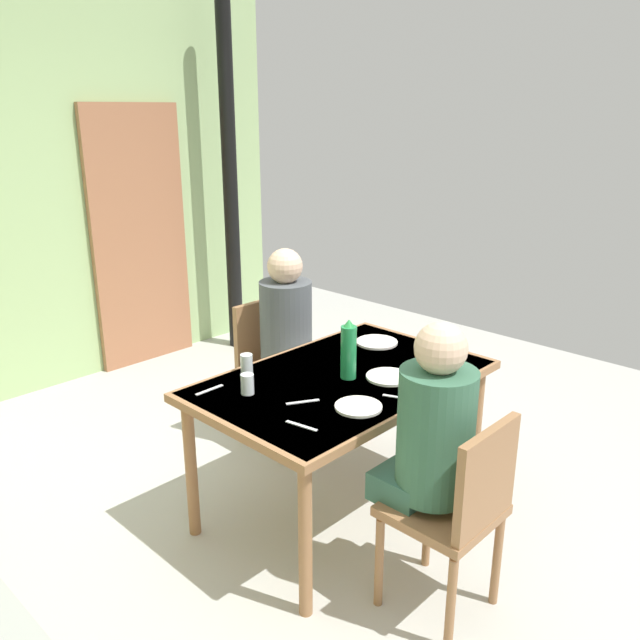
{
  "coord_description": "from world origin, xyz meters",
  "views": [
    {
      "loc": [
        -1.77,
        -1.94,
        1.96
      ],
      "look_at": [
        0.36,
        0.1,
        0.99
      ],
      "focal_mm": 36.24,
      "sensor_mm": 36.0,
      "label": 1
    }
  ],
  "objects": [
    {
      "name": "cutlery_knife_far",
      "position": [
        -0.18,
        0.28,
        0.74
      ],
      "size": [
        0.15,
        0.02,
        0.0
      ],
      "primitive_type": "cube",
      "rotation": [
        0.0,
        0.0,
        0.01
      ],
      "color": "silver",
      "rests_on": "dining_table"
    },
    {
      "name": "water_bottle_green_near",
      "position": [
        0.37,
        -0.08,
        0.88
      ],
      "size": [
        0.08,
        0.08,
        0.29
      ],
      "color": "#1F8245",
      "rests_on": "dining_table"
    },
    {
      "name": "wall_back",
      "position": [
        0.0,
        2.58,
        1.42
      ],
      "size": [
        4.24,
        0.1,
        2.85
      ],
      "primitive_type": "cube",
      "color": "#9EBE80",
      "rests_on": "ground_plane"
    },
    {
      "name": "dinner_plate_near_left",
      "position": [
        0.5,
        -0.22,
        0.74
      ],
      "size": [
        0.22,
        0.22,
        0.01
      ],
      "primitive_type": "cylinder",
      "color": "white",
      "rests_on": "dining_table"
    },
    {
      "name": "person_near_diner",
      "position": [
        0.14,
        -0.71,
        0.78
      ],
      "size": [
        0.3,
        0.37,
        0.77
      ],
      "color": "#356353",
      "rests_on": "ground_plane"
    },
    {
      "name": "door_wooden",
      "position": [
        0.84,
        2.5,
        1.0
      ],
      "size": [
        0.8,
        0.05,
        2.0
      ],
      "primitive_type": "cube",
      "color": "#A06545",
      "rests_on": "ground_plane"
    },
    {
      "name": "dinner_plate_near_right",
      "position": [
        0.83,
        0.13,
        0.74
      ],
      "size": [
        0.23,
        0.23,
        0.01
      ],
      "primitive_type": "cylinder",
      "color": "white",
      "rests_on": "dining_table"
    },
    {
      "name": "serving_bowl_center",
      "position": [
        0.67,
        -0.37,
        0.77
      ],
      "size": [
        0.17,
        0.17,
        0.05
      ],
      "primitive_type": "cylinder",
      "color": "silver",
      "rests_on": "dining_table"
    },
    {
      "name": "person_far_diner",
      "position": [
        0.63,
        0.62,
        0.78
      ],
      "size": [
        0.3,
        0.37,
        0.77
      ],
      "rotation": [
        0.0,
        0.0,
        3.14
      ],
      "color": "#425A52",
      "rests_on": "ground_plane"
    },
    {
      "name": "cutlery_knife_near",
      "position": [
        0.03,
        -0.11,
        0.74
      ],
      "size": [
        0.14,
        0.09,
        0.0
      ],
      "primitive_type": "cube",
      "rotation": [
        0.0,
        0.0,
        5.77
      ],
      "color": "silver",
      "rests_on": "dining_table"
    },
    {
      "name": "bread_plate_sliced",
      "position": [
        0.91,
        -0.25,
        0.75
      ],
      "size": [
        0.19,
        0.19,
        0.02
      ],
      "primitive_type": "cylinder",
      "color": "#DBB77A",
      "rests_on": "dining_table"
    },
    {
      "name": "dining_table",
      "position": [
        0.36,
        -0.05,
        0.67
      ],
      "size": [
        1.41,
        0.9,
        0.74
      ],
      "color": "#986A44",
      "rests_on": "ground_plane"
    },
    {
      "name": "dinner_plate_far_center",
      "position": [
        0.15,
        -0.32,
        0.74
      ],
      "size": [
        0.2,
        0.2,
        0.01
      ],
      "primitive_type": "cylinder",
      "color": "white",
      "rests_on": "dining_table"
    },
    {
      "name": "chair_near_diner",
      "position": [
        0.14,
        -0.85,
        0.5
      ],
      "size": [
        0.4,
        0.4,
        0.87
      ],
      "color": "#986A44",
      "rests_on": "ground_plane"
    },
    {
      "name": "chair_far_diner",
      "position": [
        0.63,
        0.76,
        0.5
      ],
      "size": [
        0.4,
        0.4,
        0.87
      ],
      "rotation": [
        0.0,
        0.0,
        3.14
      ],
      "color": "#986A44",
      "rests_on": "ground_plane"
    },
    {
      "name": "cutlery_fork_near",
      "position": [
        -0.13,
        -0.27,
        0.74
      ],
      "size": [
        0.04,
        0.15,
        0.0
      ],
      "primitive_type": "cube",
      "rotation": [
        0.0,
        0.0,
        1.75
      ],
      "color": "silver",
      "rests_on": "dining_table"
    },
    {
      "name": "drinking_glass_by_far_diner",
      "position": [
        -0.08,
        0.13,
        0.78
      ],
      "size": [
        0.06,
        0.06,
        0.09
      ],
      "primitive_type": "cylinder",
      "color": "silver",
      "rests_on": "dining_table"
    },
    {
      "name": "stove_pipe_column",
      "position": [
        1.54,
        2.23,
        1.42
      ],
      "size": [
        0.12,
        0.12,
        2.85
      ],
      "primitive_type": "cylinder",
      "color": "black",
      "rests_on": "ground_plane"
    },
    {
      "name": "cutlery_fork_far",
      "position": [
        0.36,
        -0.39,
        0.74
      ],
      "size": [
        0.07,
        0.14,
        0.0
      ],
      "primitive_type": "cube",
      "rotation": [
        0.0,
        0.0,
        1.96
      ],
      "color": "silver",
      "rests_on": "dining_table"
    },
    {
      "name": "drinking_glass_by_near_diner",
      "position": [
        0.08,
        0.32,
        0.78
      ],
      "size": [
        0.06,
        0.06,
        0.09
      ],
      "primitive_type": "cylinder",
      "color": "silver",
      "rests_on": "dining_table"
    },
    {
      "name": "ground_plane",
      "position": [
        0.0,
        0.0,
        0.0
      ],
      "size": [
        6.7,
        6.7,
        0.0
      ],
      "primitive_type": "plane",
      "color": "#B6B6AF"
    }
  ]
}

